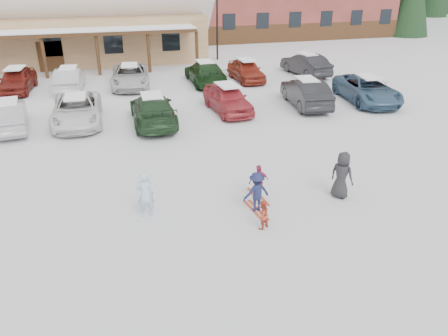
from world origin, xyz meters
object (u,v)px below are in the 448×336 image
object	(u,v)px
child_navy	(257,192)
parked_car_6	(367,89)
day_lodge	(24,10)
parked_car_3	(153,110)
parked_car_12	(246,70)
bystander_dark	(342,175)
parked_car_8	(17,80)
adult_skier	(145,194)
parked_car_11	(205,73)
lamp_post	(217,20)
parked_car_5	(306,93)
parked_car_13	(306,64)
parked_car_1	(9,116)
child_magenta	(259,181)
parked_car_2	(77,110)
parked_car_9	(70,79)
parked_car_10	(130,76)
toddler_red	(262,215)

from	to	relation	value
child_navy	parked_car_6	world-z (taller)	parked_car_6
day_lodge	child_navy	world-z (taller)	day_lodge
parked_car_3	parked_car_12	world-z (taller)	parked_car_3
bystander_dark	parked_car_8	world-z (taller)	bystander_dark
adult_skier	parked_car_12	xyz separation A→B (m)	(8.57, 16.22, -0.05)
parked_car_8	parked_car_11	distance (m)	11.87
lamp_post	parked_car_5	size ratio (longest dim) A/B	1.20
parked_car_13	bystander_dark	bearing A→B (deg)	60.72
child_navy	parked_car_1	size ratio (longest dim) A/B	0.32
parked_car_1	parked_car_3	distance (m)	6.83
day_lodge	child_magenta	xyz separation A→B (m)	(10.38, -27.49, -3.34)
parked_car_2	parked_car_8	size ratio (longest dim) A/B	1.16
bystander_dark	parked_car_13	xyz separation A→B (m)	(6.65, 17.16, -0.07)
parked_car_2	parked_car_11	xyz separation A→B (m)	(8.01, 6.19, 0.04)
child_magenta	parked_car_3	size ratio (longest dim) A/B	0.24
parked_car_9	parked_car_10	size ratio (longest dim) A/B	0.86
child_magenta	parked_car_8	xyz separation A→B (m)	(-10.00, 17.04, 0.14)
parked_car_6	parked_car_12	bearing A→B (deg)	133.72
lamp_post	parked_car_1	size ratio (longest dim) A/B	1.31
child_navy	parked_car_8	size ratio (longest dim) A/B	0.31
parked_car_1	parked_car_9	distance (m)	7.34
bystander_dark	parked_car_6	xyz separation A→B (m)	(7.18, 9.99, -0.09)
bystander_dark	parked_car_9	world-z (taller)	bystander_dark
parked_car_11	lamp_post	bearing A→B (deg)	-110.35
child_magenta	child_navy	bearing A→B (deg)	62.22
adult_skier	day_lodge	bearing A→B (deg)	-73.39
bystander_dark	parked_car_13	world-z (taller)	bystander_dark
parked_car_5	parked_car_13	bearing A→B (deg)	-108.97
day_lodge	parked_car_5	xyz separation A→B (m)	(16.49, -18.06, -3.17)
toddler_red	parked_car_11	size ratio (longest dim) A/B	0.18
adult_skier	parked_car_5	world-z (taller)	parked_car_5
adult_skier	parked_car_12	bearing A→B (deg)	-114.52
parked_car_5	parked_car_8	bearing A→B (deg)	-19.40
parked_car_6	parked_car_11	world-z (taller)	parked_car_11
parked_car_8	parked_car_10	xyz separation A→B (m)	(6.93, -0.64, -0.03)
parked_car_13	lamp_post	bearing A→B (deg)	-64.86
parked_car_11	parked_car_13	world-z (taller)	parked_car_13
parked_car_3	parked_car_10	distance (m)	7.81
day_lodge	bystander_dark	world-z (taller)	day_lodge
parked_car_11	parked_car_1	bearing A→B (deg)	29.33
parked_car_9	parked_car_13	size ratio (longest dim) A/B	0.95
child_magenta	parked_car_12	world-z (taller)	parked_car_12
lamp_post	parked_car_12	bearing A→B (deg)	-89.46
parked_car_6	parked_car_13	bearing A→B (deg)	100.43
day_lodge	parked_car_1	xyz separation A→B (m)	(1.07, -17.93, -3.24)
day_lodge	parked_car_3	world-z (taller)	day_lodge
toddler_red	child_navy	distance (m)	1.08
toddler_red	parked_car_3	bearing A→B (deg)	-104.34
bystander_dark	child_navy	bearing A→B (deg)	59.78
parked_car_11	parked_car_13	size ratio (longest dim) A/B	1.11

